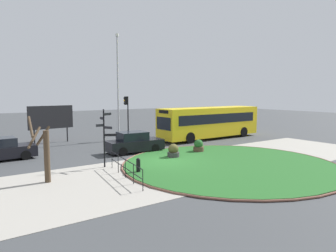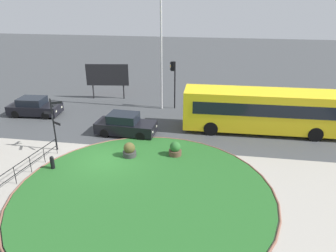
# 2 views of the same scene
# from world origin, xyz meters

# --- Properties ---
(ground) EXTENTS (120.00, 120.00, 0.00)m
(ground) POSITION_xyz_m (0.00, 0.00, 0.00)
(ground) COLOR #3D3F42
(sidewalk_paving) EXTENTS (32.00, 7.89, 0.02)m
(sidewalk_paving) POSITION_xyz_m (0.00, -2.05, 0.01)
(sidewalk_paving) COLOR #9E998E
(sidewalk_paving) RESTS_ON ground
(grass_island) EXTENTS (12.93, 12.93, 0.10)m
(grass_island) POSITION_xyz_m (2.95, -2.90, 0.05)
(grass_island) COLOR #235B23
(grass_island) RESTS_ON ground
(grass_kerb_ring) EXTENTS (13.24, 13.24, 0.11)m
(grass_kerb_ring) POSITION_xyz_m (2.95, -2.90, 0.06)
(grass_kerb_ring) COLOR brown
(grass_kerb_ring) RESTS_ON ground
(signpost_directional) EXTENTS (1.15, 1.13, 3.47)m
(signpost_directional) POSITION_xyz_m (-3.59, 0.85, 2.04)
(signpost_directional) COLOR black
(signpost_directional) RESTS_ON ground
(bollard_foreground) EXTENTS (0.23, 0.23, 0.87)m
(bollard_foreground) POSITION_xyz_m (-2.67, -1.51, 0.44)
(bollard_foreground) COLOR black
(bollard_foreground) RESTS_ON ground
(railing_grass_edge) EXTENTS (0.68, 4.76, 1.01)m
(railing_grass_edge) POSITION_xyz_m (-3.71, -2.00, 0.66)
(railing_grass_edge) COLOR black
(railing_grass_edge) RESTS_ON ground
(bus_yellow) EXTENTS (11.06, 2.80, 3.02)m
(bus_yellow) POSITION_xyz_m (9.50, 6.03, 1.63)
(bus_yellow) COLOR yellow
(bus_yellow) RESTS_ON ground
(car_near_lane) EXTENTS (4.29, 1.99, 1.56)m
(car_near_lane) POSITION_xyz_m (0.02, 3.94, 0.72)
(car_near_lane) COLOR black
(car_near_lane) RESTS_ON ground
(car_far_lane) EXTENTS (4.20, 2.03, 1.50)m
(car_far_lane) POSITION_xyz_m (-8.48, 6.52, 0.69)
(car_far_lane) COLOR black
(car_far_lane) RESTS_ON ground
(traffic_light_near) EXTENTS (0.49, 0.28, 4.10)m
(traffic_light_near) POSITION_xyz_m (2.55, 10.05, 2.99)
(traffic_light_near) COLOR black
(traffic_light_near) RESTS_ON ground
(lamppost_tall) EXTENTS (0.32, 0.32, 9.73)m
(lamppost_tall) POSITION_xyz_m (1.57, 9.81, 5.16)
(lamppost_tall) COLOR #B7B7BC
(lamppost_tall) RESTS_ON ground
(billboard_left) EXTENTS (3.96, 0.67, 3.32)m
(billboard_left) POSITION_xyz_m (-3.95, 11.84, 2.24)
(billboard_left) COLOR black
(billboard_left) RESTS_ON ground
(planter_near_signpost) EXTENTS (0.78, 0.78, 0.97)m
(planter_near_signpost) POSITION_xyz_m (3.97, 1.21, 0.44)
(planter_near_signpost) COLOR brown
(planter_near_signpost) RESTS_ON ground
(planter_kerbside) EXTENTS (0.82, 0.82, 0.99)m
(planter_kerbside) POSITION_xyz_m (1.24, 0.62, 0.44)
(planter_kerbside) COLOR #383838
(planter_kerbside) RESTS_ON ground
(street_tree_bare) EXTENTS (1.23, 1.55, 3.28)m
(street_tree_bare) POSITION_xyz_m (-7.30, -0.41, 1.59)
(street_tree_bare) COLOR #423323
(street_tree_bare) RESTS_ON ground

